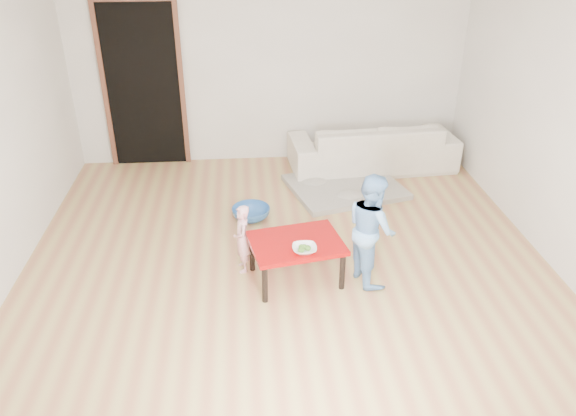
{
  "coord_description": "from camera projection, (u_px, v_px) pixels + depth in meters",
  "views": [
    {
      "loc": [
        -0.37,
        -4.59,
        3.01
      ],
      "look_at": [
        0.0,
        -0.2,
        0.65
      ],
      "focal_mm": 35.0,
      "sensor_mm": 36.0,
      "label": 1
    }
  ],
  "objects": [
    {
      "name": "basin",
      "position": [
        251.0,
        213.0,
        6.13
      ],
      "size": [
        0.42,
        0.42,
        0.13
      ],
      "primitive_type": "imported",
      "color": "#2A5C9F",
      "rests_on": "floor"
    },
    {
      "name": "sofa",
      "position": [
        372.0,
        146.0,
        7.23
      ],
      "size": [
        2.16,
        0.98,
        0.61
      ],
      "primitive_type": "imported",
      "rotation": [
        0.0,
        0.0,
        3.22
      ],
      "color": "silver",
      "rests_on": "floor"
    },
    {
      "name": "broccoli",
      "position": [
        304.0,
        249.0,
        4.81
      ],
      "size": [
        0.12,
        0.12,
        0.06
      ],
      "primitive_type": null,
      "color": "#2D5919",
      "rests_on": "red_table"
    },
    {
      "name": "doorway",
      "position": [
        144.0,
        87.0,
        7.06
      ],
      "size": [
        1.02,
        0.08,
        2.11
      ],
      "primitive_type": null,
      "color": "brown",
      "rests_on": "back_wall"
    },
    {
      "name": "right_wall",
      "position": [
        562.0,
        123.0,
        5.05
      ],
      "size": [
        0.02,
        5.0,
        2.6
      ],
      "primitive_type": "cube",
      "color": "beige",
      "rests_on": "floor"
    },
    {
      "name": "child_pink",
      "position": [
        242.0,
        239.0,
        5.14
      ],
      "size": [
        0.18,
        0.26,
        0.67
      ],
      "primitive_type": "imported",
      "rotation": [
        0.0,
        0.0,
        -1.46
      ],
      "color": "#E26777",
      "rests_on": "floor"
    },
    {
      "name": "cushion",
      "position": [
        341.0,
        142.0,
        6.93
      ],
      "size": [
        0.44,
        0.4,
        0.11
      ],
      "primitive_type": "cube",
      "rotation": [
        0.0,
        0.0,
        -0.06
      ],
      "color": "orange",
      "rests_on": "sofa"
    },
    {
      "name": "bowl",
      "position": [
        304.0,
        249.0,
        4.81
      ],
      "size": [
        0.21,
        0.21,
        0.05
      ],
      "primitive_type": "imported",
      "color": "white",
      "rests_on": "red_table"
    },
    {
      "name": "floor",
      "position": [
        286.0,
        257.0,
        5.48
      ],
      "size": [
        5.0,
        5.0,
        0.01
      ],
      "primitive_type": "cube",
      "color": "#B2734C",
      "rests_on": "ground"
    },
    {
      "name": "blanket",
      "position": [
        345.0,
        187.0,
        6.79
      ],
      "size": [
        1.5,
        1.35,
        0.06
      ],
      "primitive_type": null,
      "rotation": [
        0.0,
        0.0,
        0.26
      ],
      "color": "#A7A193",
      "rests_on": "floor"
    },
    {
      "name": "red_table",
      "position": [
        296.0,
        260.0,
        5.07
      ],
      "size": [
        0.9,
        0.75,
        0.4
      ],
      "primitive_type": null,
      "rotation": [
        0.0,
        0.0,
        0.19
      ],
      "color": "#990808",
      "rests_on": "floor"
    },
    {
      "name": "child_blue",
      "position": [
        371.0,
        229.0,
        4.94
      ],
      "size": [
        0.5,
        0.59,
        1.04
      ],
      "primitive_type": "imported",
      "rotation": [
        0.0,
        0.0,
        1.82
      ],
      "color": "#64AFE9",
      "rests_on": "floor"
    },
    {
      "name": "back_wall",
      "position": [
        270.0,
        62.0,
        7.07
      ],
      "size": [
        5.0,
        0.02,
        2.6
      ],
      "primitive_type": "cube",
      "color": "beige",
      "rests_on": "floor"
    }
  ]
}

